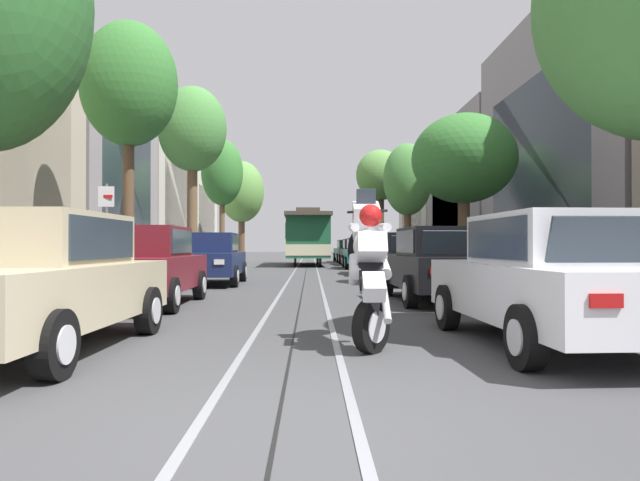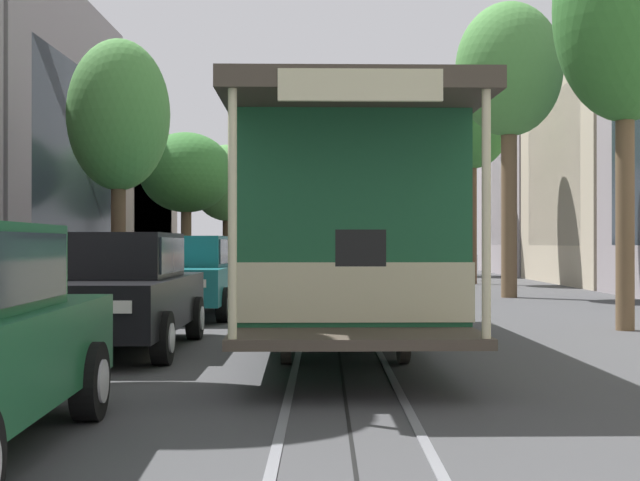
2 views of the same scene
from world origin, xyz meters
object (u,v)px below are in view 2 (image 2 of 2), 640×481
parked_car_black_mid_right (236,262)px  pedestrian_on_left_pavement (123,265)px  street_tree_kerb_right_second (186,173)px  street_sign_post (447,238)px  street_tree_kerb_left_mid (509,74)px  motorcycle_with_rider (309,253)px  parked_car_navy_mid_left (415,262)px  street_tree_kerb_left_near (437,164)px  parked_car_teal_fifth_right (187,276)px  street_tree_kerb_left_fourth (625,13)px  parked_car_black_sixth_right (116,291)px  pedestrian_on_right_pavement (171,256)px  street_tree_kerb_right_near (228,184)px  parked_car_white_near_right (262,257)px  street_tree_kerb_right_mid (118,117)px  parked_car_brown_fourth_right (221,267)px  parked_car_beige_near_left (389,257)px  parked_car_maroon_second_left (404,259)px  cable_car_trolley (338,228)px  pedestrian_crossing_far (461,254)px  street_tree_kerb_left_second (472,119)px

parked_car_black_mid_right → pedestrian_on_left_pavement: bearing=69.9°
street_tree_kerb_right_second → street_sign_post: size_ratio=1.97×
street_tree_kerb_left_mid → motorcycle_with_rider: size_ratio=4.12×
parked_car_navy_mid_left → street_tree_kerb_left_near: (-1.96, -8.89, 4.14)m
parked_car_teal_fifth_right → street_tree_kerb_left_fourth: (-7.68, 2.71, 4.44)m
parked_car_black_mid_right → motorcycle_with_rider: motorcycle_with_rider is taller
parked_car_black_sixth_right → parked_car_black_mid_right: bearing=-89.5°
street_tree_kerb_left_fourth → pedestrian_on_right_pavement: street_tree_kerb_left_fourth is taller
street_tree_kerb_right_near → motorcycle_with_rider: (-3.79, -0.11, -3.21)m
parked_car_white_near_right → street_tree_kerb_right_mid: size_ratio=0.73×
parked_car_brown_fourth_right → street_tree_kerb_right_second: size_ratio=0.84×
parked_car_beige_near_left → motorcycle_with_rider: 3.81m
parked_car_beige_near_left → parked_car_maroon_second_left: bearing=92.6°
parked_car_black_mid_right → pedestrian_on_right_pavement: (2.82, -3.43, 0.14)m
cable_car_trolley → parked_car_maroon_second_left: bearing=-97.8°
parked_car_maroon_second_left → street_tree_kerb_left_near: street_tree_kerb_left_near is taller
street_tree_kerb_left_mid → street_tree_kerb_left_fourth: 8.48m
parked_car_beige_near_left → pedestrian_on_right_pavement: bearing=41.6°
motorcycle_with_rider → pedestrian_on_left_pavement: 18.05m
pedestrian_crossing_far → parked_car_white_near_right: bearing=-4.3°
street_tree_kerb_right_near → motorcycle_with_rider: size_ratio=3.17×
parked_car_maroon_second_left → pedestrian_on_left_pavement: parked_car_maroon_second_left is taller
street_tree_kerb_left_fourth → street_tree_kerb_right_second: size_ratio=1.37×
street_tree_kerb_left_near → cable_car_trolley: (4.84, 25.41, -3.28)m
parked_car_white_near_right → motorcycle_with_rider: bearing=-178.3°
street_sign_post → motorcycle_with_rider: bearing=-51.1°
parked_car_brown_fourth_right → pedestrian_crossing_far: pedestrian_crossing_far is taller
street_tree_kerb_left_fourth → street_tree_kerb_right_mid: bearing=-28.0°
parked_car_white_near_right → street_tree_kerb_left_mid: 19.55m
street_tree_kerb_left_second → parked_car_black_sixth_right: bearing=66.5°
parked_car_brown_fourth_right → street_tree_kerb_right_second: street_tree_kerb_right_second is taller
street_tree_kerb_right_mid → pedestrian_on_right_pavement: bearing=-85.0°
parked_car_maroon_second_left → street_tree_kerb_right_near: street_tree_kerb_right_near is taller
parked_car_white_near_right → pedestrian_on_left_pavement: size_ratio=2.86×
parked_car_beige_near_left → cable_car_trolley: (2.89, 27.76, 0.86)m
parked_car_maroon_second_left → street_sign_post: size_ratio=1.65×
parked_car_beige_near_left → parked_car_black_mid_right: 12.83m
street_tree_kerb_left_second → pedestrian_on_left_pavement: bearing=35.8°
parked_car_white_near_right → pedestrian_on_right_pavement: size_ratio=2.66×
street_tree_kerb_right_near → pedestrian_crossing_far: (-10.81, 0.64, -3.28)m
street_tree_kerb_left_second → pedestrian_on_left_pavement: 13.87m
street_tree_kerb_left_mid → motorcycle_with_rider: (5.62, -17.24, -4.94)m
parked_car_teal_fifth_right → street_tree_kerb_left_mid: street_tree_kerb_left_mid is taller
street_tree_kerb_left_near → street_sign_post: bearing=86.7°
street_tree_kerb_left_fourth → motorcycle_with_rider: 26.65m
parked_car_beige_near_left → parked_car_brown_fourth_right: 18.07m
motorcycle_with_rider → cable_car_trolley: bearing=91.9°
parked_car_white_near_right → parked_car_navy_mid_left: bearing=118.6°
street_tree_kerb_left_near → street_tree_kerb_right_second: (9.75, 8.59, -1.11)m
parked_car_black_mid_right → pedestrian_on_left_pavement: size_ratio=2.85×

